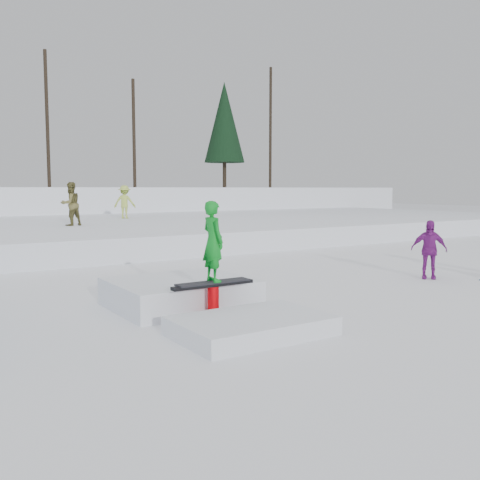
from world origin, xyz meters
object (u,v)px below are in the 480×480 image
walker_ygreen (125,202)px  jib_rail_feature (198,297)px  spectator_purple (429,249)px  walker_olive (71,204)px

walker_ygreen → jib_rail_feature: size_ratio=0.38×
jib_rail_feature → spectator_purple: bearing=1.2°
walker_ygreen → jib_rail_feature: 18.25m
walker_olive → spectator_purple: bearing=93.5°
walker_olive → jib_rail_feature: walker_olive is taller
spectator_purple → jib_rail_feature: size_ratio=0.35×
spectator_purple → jib_rail_feature: jib_rail_feature is taller
walker_ygreen → spectator_purple: (1.58, -17.27, -0.88)m
walker_ygreen → spectator_purple: 17.37m
spectator_purple → walker_olive: bearing=159.9°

